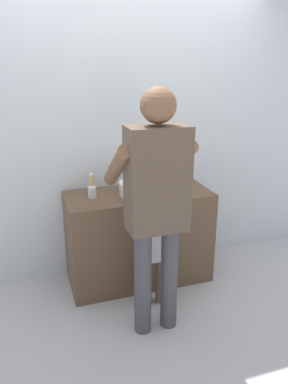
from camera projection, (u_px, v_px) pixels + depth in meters
ground_plane at (149, 295)px, 3.24m from camera, size 14.00×14.00×0.00m
back_wall at (128, 128)px, 3.35m from camera, size 4.40×0.08×2.70m
vanity_cabinet at (139, 237)px, 3.37m from camera, size 1.26×0.54×0.84m
sink_basin at (139, 188)px, 3.20m from camera, size 0.35×0.35×0.11m
faucet at (132, 178)px, 3.38m from camera, size 0.18×0.14×0.18m
toothbrush_cup at (92, 191)px, 3.11m from camera, size 0.07×0.07×0.21m
child_toddler at (154, 245)px, 2.97m from camera, size 0.28×0.28×0.90m
adult_parent at (156, 195)px, 2.52m from camera, size 0.55×0.58×1.78m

